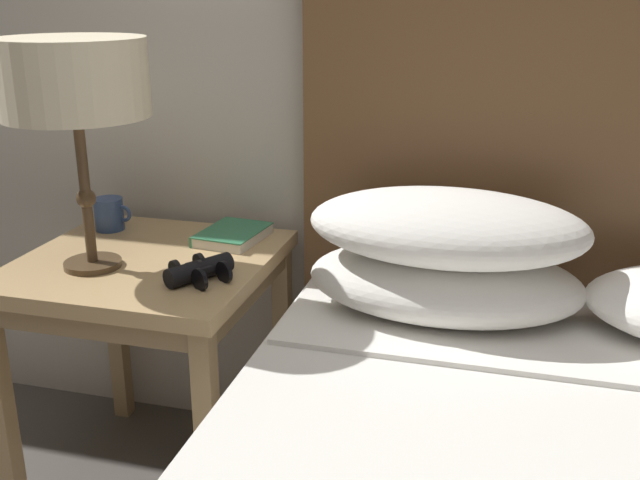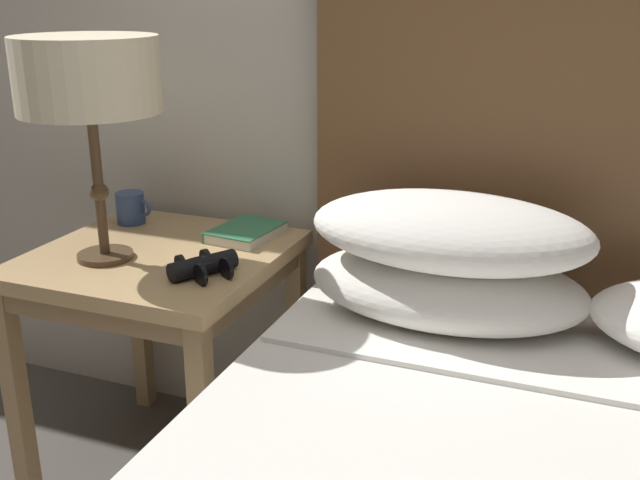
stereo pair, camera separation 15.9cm
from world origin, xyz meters
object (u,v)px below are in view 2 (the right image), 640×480
(table_lamp, at_px, (88,79))
(book_on_nightstand, at_px, (245,232))
(coffee_mug, at_px, (131,208))
(binoculars_pair, at_px, (203,266))
(nightstand, at_px, (160,283))

(table_lamp, distance_m, book_on_nightstand, 0.54)
(book_on_nightstand, xyz_separation_m, coffee_mug, (-0.34, -0.00, 0.03))
(table_lamp, relative_size, binoculars_pair, 3.22)
(book_on_nightstand, relative_size, binoculars_pair, 1.28)
(nightstand, distance_m, table_lamp, 0.52)
(table_lamp, bearing_deg, coffee_mug, 111.90)
(coffee_mug, bearing_deg, nightstand, -41.58)
(coffee_mug, bearing_deg, book_on_nightstand, 0.72)
(book_on_nightstand, height_order, coffee_mug, coffee_mug)
(table_lamp, height_order, binoculars_pair, table_lamp)
(book_on_nightstand, bearing_deg, coffee_mug, -179.28)
(table_lamp, xyz_separation_m, coffee_mug, (-0.10, 0.26, -0.38))
(table_lamp, height_order, book_on_nightstand, table_lamp)
(nightstand, xyz_separation_m, binoculars_pair, (0.18, -0.10, 0.11))
(table_lamp, relative_size, book_on_nightstand, 2.52)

